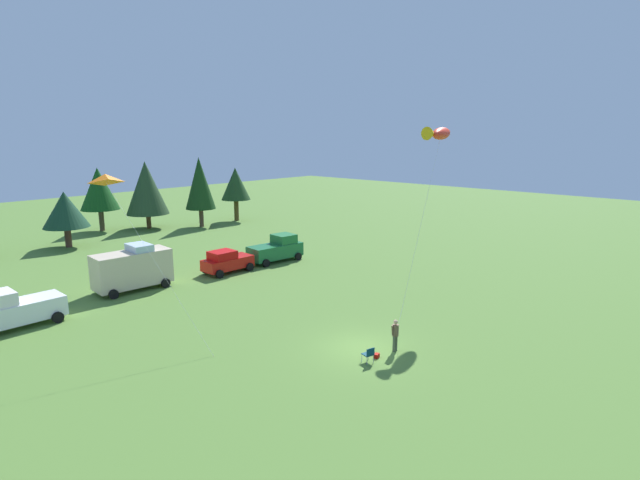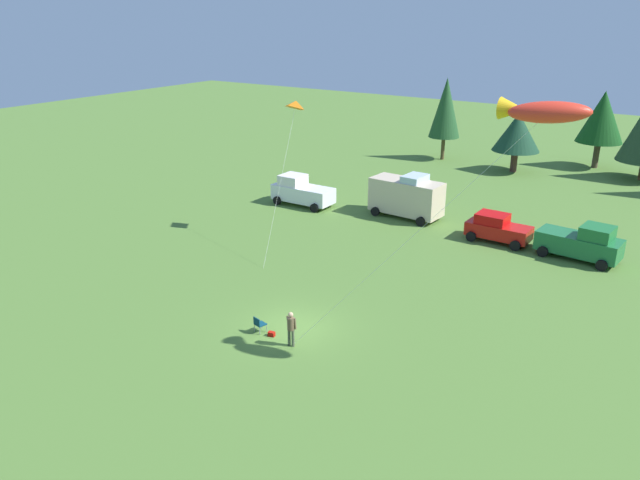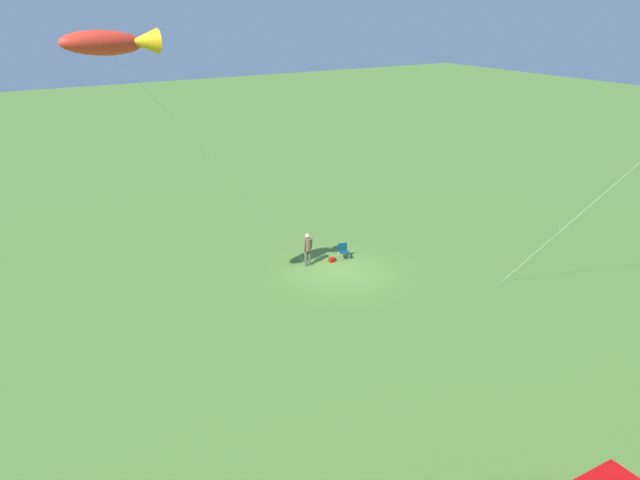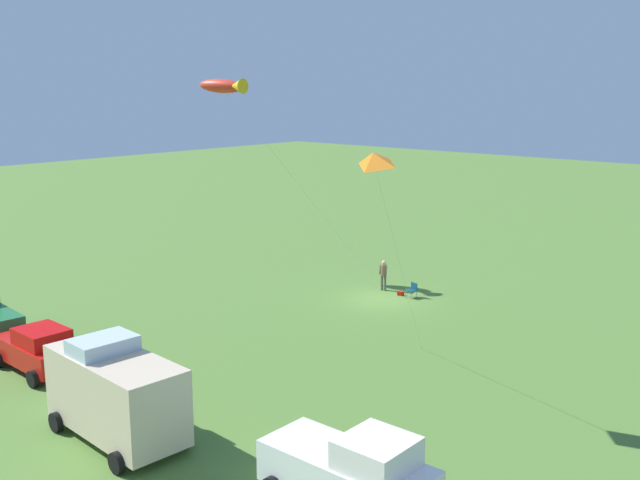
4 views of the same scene
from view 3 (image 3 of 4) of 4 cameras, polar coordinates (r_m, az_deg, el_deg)
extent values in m
plane|color=#4F7530|center=(30.93, 1.79, -2.93)|extent=(160.00, 160.00, 0.00)
cylinder|color=#4E563F|center=(31.51, -0.97, -1.62)|extent=(0.14, 0.14, 0.85)
cylinder|color=#4E563F|center=(31.40, -1.31, -1.70)|extent=(0.14, 0.14, 0.85)
cylinder|color=brown|center=(31.18, -1.15, -0.42)|extent=(0.35, 0.35, 0.62)
sphere|color=tan|center=(31.01, -1.16, 0.38)|extent=(0.24, 0.24, 0.24)
cylinder|color=brown|center=(31.22, -0.79, -0.32)|extent=(0.16, 0.09, 0.56)
cylinder|color=brown|center=(31.02, -1.41, -0.47)|extent=(0.14, 0.09, 0.56)
cube|color=#0B3649|center=(32.26, 2.20, -1.08)|extent=(0.59, 0.59, 0.04)
cube|color=#0B3649|center=(32.38, 2.08, -0.61)|extent=(0.47, 0.16, 0.40)
cylinder|color=#A5A8AD|center=(32.22, 2.68, -1.52)|extent=(0.03, 0.03, 0.42)
cylinder|color=#A5A8AD|center=(32.09, 1.97, -1.61)|extent=(0.03, 0.03, 0.42)
cylinder|color=#A5A8AD|center=(32.59, 2.43, -1.25)|extent=(0.03, 0.03, 0.42)
cylinder|color=#A5A8AD|center=(32.46, 1.73, -1.33)|extent=(0.03, 0.03, 0.42)
cube|color=#AD1309|center=(32.05, 1.11, -1.82)|extent=(0.35, 0.27, 0.22)
ellipsoid|color=red|center=(22.40, -19.27, 16.66)|extent=(3.14, 1.68, 0.96)
cone|color=gold|center=(22.74, -15.89, 17.06)|extent=(1.03, 0.85, 0.85)
sphere|color=yellow|center=(21.96, -21.27, 16.60)|extent=(0.21, 0.21, 0.21)
cylinder|color=silver|center=(26.26, -8.41, 5.54)|extent=(9.58, 3.10, 11.29)
cylinder|color=#4C3823|center=(31.50, -1.03, -2.46)|extent=(0.04, 0.04, 0.01)
cylinder|color=silver|center=(28.51, 23.09, 2.57)|extent=(2.00, 6.29, 8.70)
cylinder|color=#4C3823|center=(31.08, 16.25, -3.70)|extent=(0.04, 0.04, 0.01)
camera|label=1|loc=(52.58, 11.46, 19.27)|focal=28.00mm
camera|label=2|loc=(45.64, -34.99, 20.52)|focal=35.00mm
camera|label=4|loc=(39.60, 70.70, 5.50)|focal=42.00mm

